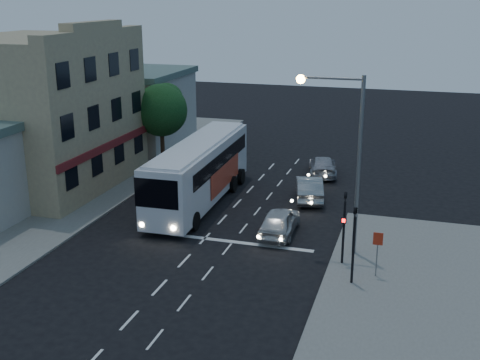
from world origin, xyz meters
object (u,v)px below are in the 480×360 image
(traffic_signal_side, at_px, (354,236))
(streetlight, at_px, (346,145))
(traffic_signal_main, at_px, (344,219))
(car_sedan_a, at_px, (309,188))
(regulatory_sign, at_px, (377,247))
(tour_bus, at_px, (199,170))
(car_sedan_b, at_px, (323,166))
(street_tree, at_px, (161,108))
(car_suv, at_px, (279,221))

(traffic_signal_side, bearing_deg, streetlight, 105.70)
(traffic_signal_main, bearing_deg, car_sedan_a, 109.96)
(traffic_signal_main, xyz_separation_m, regulatory_sign, (1.70, -1.01, -0.82))
(tour_bus, distance_m, traffic_signal_main, 12.02)
(car_sedan_b, relative_size, street_tree, 0.76)
(traffic_signal_side, bearing_deg, regulatory_sign, 43.92)
(car_sedan_a, relative_size, traffic_signal_main, 1.13)
(traffic_signal_main, bearing_deg, tour_bus, 145.86)
(streetlight, relative_size, street_tree, 1.45)
(car_sedan_a, height_order, street_tree, street_tree)
(car_suv, relative_size, car_sedan_b, 0.94)
(streetlight, bearing_deg, car_suv, 156.13)
(car_suv, bearing_deg, car_sedan_a, -95.44)
(traffic_signal_main, relative_size, regulatory_sign, 1.86)
(regulatory_sign, bearing_deg, streetlight, 128.75)
(tour_bus, xyz_separation_m, car_sedan_b, (6.49, 8.41, -1.48))
(car_suv, bearing_deg, tour_bus, -32.64)
(car_suv, bearing_deg, traffic_signal_main, 140.88)
(car_sedan_b, bearing_deg, tour_bus, 40.91)
(car_suv, relative_size, streetlight, 0.49)
(car_suv, xyz_separation_m, streetlight, (3.62, -1.60, 4.98))
(car_suv, distance_m, streetlight, 6.36)
(car_sedan_a, distance_m, regulatory_sign, 11.58)
(traffic_signal_main, distance_m, regulatory_sign, 2.14)
(tour_bus, distance_m, traffic_signal_side, 13.77)
(tour_bus, bearing_deg, streetlight, -30.11)
(traffic_signal_side, bearing_deg, tour_bus, 140.68)
(street_tree, bearing_deg, car_sedan_b, 4.19)
(regulatory_sign, bearing_deg, street_tree, 138.92)
(traffic_signal_side, relative_size, regulatory_sign, 1.86)
(streetlight, distance_m, street_tree, 20.19)
(car_suv, distance_m, regulatory_sign, 6.93)
(street_tree, bearing_deg, tour_bus, -52.01)
(car_suv, xyz_separation_m, car_sedan_a, (0.48, 6.33, 0.02))
(car_suv, distance_m, traffic_signal_side, 6.98)
(car_suv, height_order, street_tree, street_tree)
(tour_bus, height_order, car_sedan_a, tour_bus)
(street_tree, bearing_deg, car_sedan_a, -21.52)
(tour_bus, relative_size, car_suv, 2.97)
(tour_bus, bearing_deg, car_sedan_b, 51.00)
(car_suv, distance_m, traffic_signal_main, 5.19)
(regulatory_sign, height_order, street_tree, street_tree)
(tour_bus, distance_m, car_suv, 7.26)
(car_sedan_b, bearing_deg, car_sedan_a, 79.19)
(street_tree, bearing_deg, traffic_signal_side, -44.50)
(traffic_signal_side, distance_m, regulatory_sign, 1.61)
(street_tree, bearing_deg, regulatory_sign, -41.08)
(tour_bus, distance_m, street_tree, 9.80)
(traffic_signal_main, distance_m, streetlight, 3.61)
(traffic_signal_side, relative_size, street_tree, 0.66)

